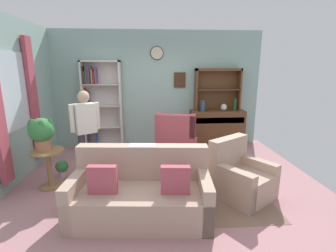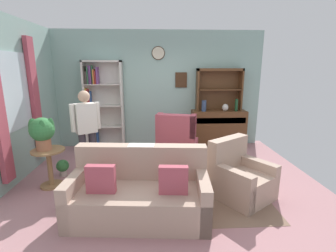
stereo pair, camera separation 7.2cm
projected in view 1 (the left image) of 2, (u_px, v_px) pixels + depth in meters
ground_plane at (163, 182)px, 4.30m from camera, size 5.40×4.60×0.02m
wall_back at (158, 90)px, 6.04m from camera, size 5.00×0.09×2.80m
wall_left at (2, 103)px, 3.84m from camera, size 0.16×4.20×2.80m
area_rug at (176, 189)px, 4.02m from camera, size 2.74×2.06×0.01m
bookshelf at (99, 105)px, 5.84m from camera, size 0.90×0.30×2.10m
sideboard at (217, 127)px, 6.09m from camera, size 1.30×0.45×0.92m
sideboard_hutch at (218, 84)px, 5.94m from camera, size 1.10×0.26×1.00m
vase_tall at (203, 106)px, 5.85m from camera, size 0.11×0.11×0.26m
vase_round at (224, 107)px, 5.91m from camera, size 0.15×0.15×0.17m
bottle_wine at (235, 105)px, 5.90m from camera, size 0.07×0.07×0.29m
couch_floral at (141, 194)px, 3.26m from camera, size 1.86×1.00×0.90m
armchair_floral at (240, 178)px, 3.78m from camera, size 1.06×1.07×0.88m
wingback_chair at (177, 144)px, 5.12m from camera, size 0.96×0.98×1.05m
plant_stand at (49, 164)px, 4.02m from camera, size 0.52×0.52×0.64m
potted_plant_large at (41, 132)px, 3.88m from camera, size 0.39×0.39×0.53m
potted_plant_small at (62, 167)px, 4.45m from camera, size 0.22×0.22×0.31m
person_reading at (86, 128)px, 4.31m from camera, size 0.48×0.35×1.56m
coffee_table at (144, 164)px, 4.14m from camera, size 0.80×0.50×0.42m
book_stack at (136, 161)px, 4.02m from camera, size 0.21×0.14×0.07m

